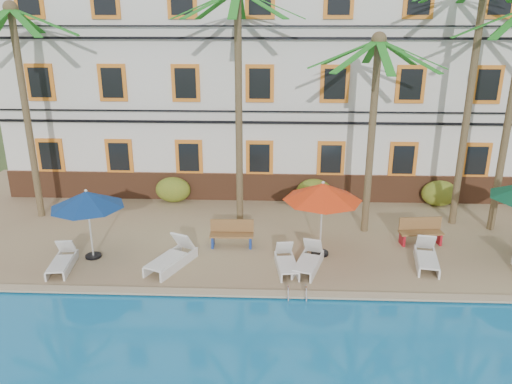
{
  "coord_description": "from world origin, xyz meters",
  "views": [
    {
      "loc": [
        -0.79,
        -13.4,
        7.71
      ],
      "look_at": [
        -1.48,
        3.0,
        2.0
      ],
      "focal_mm": 35.0,
      "sensor_mm": 36.0,
      "label": 1
    }
  ],
  "objects_px": {
    "umbrella_blue": "(87,200)",
    "bench_left": "(232,233)",
    "lounger_c": "(286,262)",
    "bench_right": "(420,231)",
    "lounger_a": "(62,261)",
    "palm_c": "(374,106)",
    "lounger_e": "(427,257)",
    "pool_ladder": "(297,297)",
    "palm_a": "(22,84)",
    "palm_b": "(238,76)",
    "palm_d": "(474,68)",
    "lounger_d": "(309,260)",
    "lounger_b": "(172,257)",
    "umbrella_red": "(323,192)"
  },
  "relations": [
    {
      "from": "umbrella_blue",
      "to": "bench_left",
      "type": "bearing_deg",
      "value": 13.43
    },
    {
      "from": "lounger_c",
      "to": "bench_right",
      "type": "xyz_separation_m",
      "value": [
        4.7,
        2.14,
        0.22
      ]
    },
    {
      "from": "lounger_a",
      "to": "palm_c",
      "type": "bearing_deg",
      "value": 18.7
    },
    {
      "from": "lounger_e",
      "to": "pool_ladder",
      "type": "relative_size",
      "value": 2.53
    },
    {
      "from": "palm_a",
      "to": "pool_ladder",
      "type": "bearing_deg",
      "value": -30.04
    },
    {
      "from": "palm_b",
      "to": "lounger_e",
      "type": "relative_size",
      "value": 4.59
    },
    {
      "from": "palm_d",
      "to": "bench_left",
      "type": "height_order",
      "value": "palm_d"
    },
    {
      "from": "palm_c",
      "to": "lounger_d",
      "type": "relative_size",
      "value": 3.76
    },
    {
      "from": "palm_c",
      "to": "pool_ladder",
      "type": "height_order",
      "value": "palm_c"
    },
    {
      "from": "lounger_b",
      "to": "lounger_d",
      "type": "height_order",
      "value": "lounger_b"
    },
    {
      "from": "palm_a",
      "to": "lounger_c",
      "type": "xyz_separation_m",
      "value": [
        9.73,
        -4.12,
        -4.96
      ]
    },
    {
      "from": "lounger_e",
      "to": "palm_d",
      "type": "bearing_deg",
      "value": 60.86
    },
    {
      "from": "palm_c",
      "to": "lounger_d",
      "type": "bearing_deg",
      "value": -126.31
    },
    {
      "from": "umbrella_blue",
      "to": "lounger_b",
      "type": "relative_size",
      "value": 1.12
    },
    {
      "from": "palm_a",
      "to": "lounger_b",
      "type": "bearing_deg",
      "value": -33.66
    },
    {
      "from": "bench_right",
      "to": "pool_ladder",
      "type": "xyz_separation_m",
      "value": [
        -4.42,
        -3.81,
        -0.47
      ]
    },
    {
      "from": "palm_c",
      "to": "lounger_a",
      "type": "height_order",
      "value": "palm_c"
    },
    {
      "from": "umbrella_red",
      "to": "lounger_e",
      "type": "relative_size",
      "value": 1.37
    },
    {
      "from": "bench_right",
      "to": "palm_c",
      "type": "bearing_deg",
      "value": 149.57
    },
    {
      "from": "palm_a",
      "to": "palm_c",
      "type": "height_order",
      "value": "palm_a"
    },
    {
      "from": "lounger_a",
      "to": "lounger_d",
      "type": "height_order",
      "value": "lounger_d"
    },
    {
      "from": "palm_b",
      "to": "lounger_a",
      "type": "height_order",
      "value": "palm_b"
    },
    {
      "from": "palm_a",
      "to": "palm_b",
      "type": "relative_size",
      "value": 0.94
    },
    {
      "from": "bench_left",
      "to": "pool_ladder",
      "type": "height_order",
      "value": "bench_left"
    },
    {
      "from": "palm_b",
      "to": "lounger_a",
      "type": "bearing_deg",
      "value": -141.85
    },
    {
      "from": "palm_b",
      "to": "lounger_b",
      "type": "height_order",
      "value": "palm_b"
    },
    {
      "from": "lounger_a",
      "to": "lounger_d",
      "type": "distance_m",
      "value": 7.77
    },
    {
      "from": "palm_d",
      "to": "pool_ladder",
      "type": "xyz_separation_m",
      "value": [
        -6.19,
        -5.71,
        -5.85
      ]
    },
    {
      "from": "palm_b",
      "to": "lounger_a",
      "type": "distance_m",
      "value": 8.57
    },
    {
      "from": "umbrella_blue",
      "to": "lounger_b",
      "type": "bearing_deg",
      "value": -10.83
    },
    {
      "from": "lounger_c",
      "to": "umbrella_red",
      "type": "bearing_deg",
      "value": 44.15
    },
    {
      "from": "palm_a",
      "to": "bench_left",
      "type": "height_order",
      "value": "palm_a"
    },
    {
      "from": "bench_right",
      "to": "lounger_b",
      "type": "bearing_deg",
      "value": -165.98
    },
    {
      "from": "palm_b",
      "to": "bench_left",
      "type": "height_order",
      "value": "palm_b"
    },
    {
      "from": "lounger_c",
      "to": "bench_left",
      "type": "relative_size",
      "value": 1.13
    },
    {
      "from": "lounger_d",
      "to": "bench_left",
      "type": "distance_m",
      "value": 3.01
    },
    {
      "from": "palm_b",
      "to": "palm_d",
      "type": "bearing_deg",
      "value": 0.66
    },
    {
      "from": "umbrella_red",
      "to": "bench_right",
      "type": "height_order",
      "value": "umbrella_red"
    },
    {
      "from": "umbrella_red",
      "to": "bench_right",
      "type": "distance_m",
      "value": 4.09
    },
    {
      "from": "lounger_e",
      "to": "pool_ladder",
      "type": "xyz_separation_m",
      "value": [
        -4.2,
        -2.16,
        -0.28
      ]
    },
    {
      "from": "lounger_c",
      "to": "bench_left",
      "type": "xyz_separation_m",
      "value": [
        -1.86,
        1.66,
        0.22
      ]
    },
    {
      "from": "palm_b",
      "to": "lounger_c",
      "type": "height_order",
      "value": "palm_b"
    },
    {
      "from": "palm_a",
      "to": "palm_d",
      "type": "xyz_separation_m",
      "value": [
        16.19,
        -0.08,
        0.64
      ]
    },
    {
      "from": "umbrella_blue",
      "to": "bench_right",
      "type": "relative_size",
      "value": 1.54
    },
    {
      "from": "lounger_b",
      "to": "palm_a",
      "type": "bearing_deg",
      "value": 146.34
    },
    {
      "from": "palm_c",
      "to": "umbrella_red",
      "type": "relative_size",
      "value": 2.75
    },
    {
      "from": "pool_ladder",
      "to": "lounger_b",
      "type": "bearing_deg",
      "value": 156.17
    },
    {
      "from": "palm_a",
      "to": "lounger_a",
      "type": "bearing_deg",
      "value": -58.41
    },
    {
      "from": "palm_c",
      "to": "bench_right",
      "type": "xyz_separation_m",
      "value": [
        1.75,
        -1.03,
        -4.16
      ]
    },
    {
      "from": "umbrella_blue",
      "to": "palm_d",
      "type": "bearing_deg",
      "value": 15.09
    }
  ]
}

